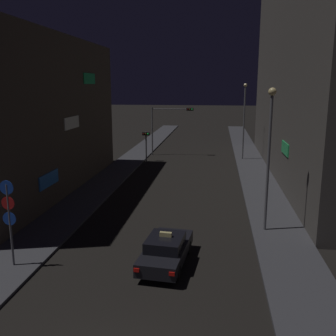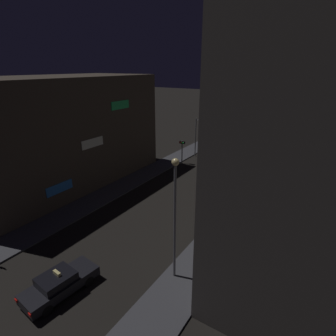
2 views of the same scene
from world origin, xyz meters
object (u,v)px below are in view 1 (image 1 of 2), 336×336
Objects in this scene: taxi at (166,250)px; traffic_light_overhead at (168,121)px; traffic_light_left_kerb at (146,140)px; sign_pole_left at (9,215)px; street_lamp_far_block at (244,116)px; street_lamp_near_block at (269,144)px.

taxi is 0.81× the size of traffic_light_overhead.
traffic_light_left_kerb is (-5.44, 24.08, 1.64)m from taxi.
taxi is at bearing 9.96° from sign_pole_left.
street_lamp_far_block is at bearing 79.05° from taxi.
traffic_light_left_kerb is at bearing -114.70° from traffic_light_overhead.
street_lamp_far_block reaches higher than street_lamp_near_block.
traffic_light_overhead is at bearing 167.56° from street_lamp_far_block.
street_lamp_near_block is 21.39m from street_lamp_far_block.
street_lamp_near_block reaches higher than traffic_light_overhead.
street_lamp_near_block is (11.92, 5.98, 2.50)m from sign_pole_left.
traffic_light_overhead is 8.91m from street_lamp_far_block.
street_lamp_far_block is (11.94, 27.37, 2.36)m from sign_pole_left.
street_lamp_near_block is at bearing 26.63° from sign_pole_left.
traffic_light_overhead is 24.87m from street_lamp_near_block.
traffic_light_overhead is 0.69× the size of street_lamp_far_block.
traffic_light_overhead reaches higher than sign_pole_left.
street_lamp_near_block is at bearing -61.53° from traffic_light_left_kerb.
street_lamp_far_block reaches higher than sign_pole_left.
traffic_light_overhead is at bearing 65.30° from traffic_light_left_kerb.
taxi is at bearing -82.69° from traffic_light_overhead.
street_lamp_far_block is at bearing -12.44° from traffic_light_overhead.
taxi is at bearing -136.57° from street_lamp_near_block.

